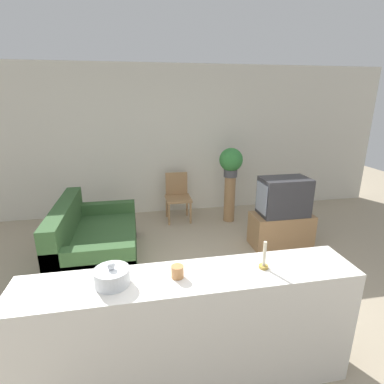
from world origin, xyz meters
TOP-DOWN VIEW (x-y plane):
  - ground_plane at (0.00, 0.00)m, footprint 14.00×14.00m
  - wall_back at (0.00, 3.43)m, footprint 9.00×0.06m
  - couch at (-0.94, 1.67)m, footprint 0.99×1.63m
  - tv_stand at (1.74, 1.65)m, footprint 0.88×0.44m
  - television at (1.73, 1.65)m, footprint 0.69×0.42m
  - wooden_chair at (0.37, 2.96)m, footprint 0.44×0.44m
  - plant_stand at (1.26, 2.70)m, footprint 0.19×0.19m
  - potted_plant at (1.26, 2.70)m, footprint 0.40×0.40m
  - foreground_counter at (0.00, -0.34)m, footprint 2.41×0.44m
  - decorative_bowl at (-0.53, -0.34)m, footprint 0.23×0.23m
  - candle_jar at (-0.09, -0.34)m, footprint 0.09×0.09m
  - candlestick at (0.54, -0.34)m, footprint 0.07×0.07m

SIDE VIEW (x-z plane):
  - ground_plane at x=0.00m, z-range 0.00..0.00m
  - tv_stand at x=1.74m, z-range 0.00..0.49m
  - couch at x=-0.94m, z-range -0.14..0.70m
  - plant_stand at x=1.26m, z-range 0.00..0.82m
  - wooden_chair at x=0.37m, z-range 0.05..0.89m
  - foreground_counter at x=0.00m, z-range 0.00..0.95m
  - television at x=1.73m, z-range 0.49..1.04m
  - candle_jar at x=-0.09m, z-range 0.95..1.04m
  - decorative_bowl at x=-0.53m, z-range 0.93..1.09m
  - candlestick at x=0.54m, z-range 0.91..1.12m
  - potted_plant at x=1.26m, z-range 0.84..1.34m
  - wall_back at x=0.00m, z-range 0.00..2.70m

